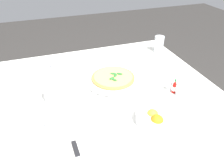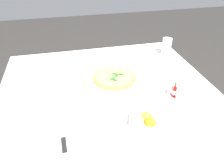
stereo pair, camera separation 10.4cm
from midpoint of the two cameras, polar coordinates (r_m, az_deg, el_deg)
name	(u,v)px [view 2 (the right image)]	position (r m, az deg, el deg)	size (l,w,h in m)	color
dining_table	(110,112)	(1.22, 1.87, -7.39)	(1.16, 1.16, 0.73)	white
pizza_plate	(114,79)	(1.23, 3.00, 1.15)	(0.32, 0.32, 0.02)	white
pizza	(114,77)	(1.23, 3.03, 1.70)	(0.25, 0.25, 0.02)	#C68E47
coffee_cup_far_left	(62,62)	(1.40, -10.89, 5.63)	(0.13, 0.13, 0.06)	white
coffee_cup_near_right	(31,114)	(1.01, -17.94, -7.74)	(0.13, 0.13, 0.07)	white
water_glass_near_left	(166,47)	(1.59, 16.02, 9.22)	(0.07, 0.07, 0.12)	white
water_glass_center_back	(50,89)	(1.11, -13.44, -1.50)	(0.07, 0.07, 0.12)	white
napkin_folded	(66,158)	(0.84, -8.51, -18.87)	(0.22, 0.14, 0.02)	white
dinner_knife	(65,156)	(0.83, -8.57, -18.44)	(0.20, 0.03, 0.01)	silver
citrus_bowl	(147,121)	(0.96, 12.33, -9.68)	(0.15, 0.15, 0.07)	white
hot_sauce_bottle	(174,91)	(1.16, 18.66, -1.86)	(0.02, 0.02, 0.08)	#B7140F
salt_shaker	(179,95)	(1.15, 19.68, -2.94)	(0.03, 0.03, 0.06)	white
pepper_shaker	(170,90)	(1.18, 17.52, -1.52)	(0.03, 0.03, 0.06)	white
menu_card	(19,78)	(1.30, -21.20, 1.53)	(0.02, 0.09, 0.06)	white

